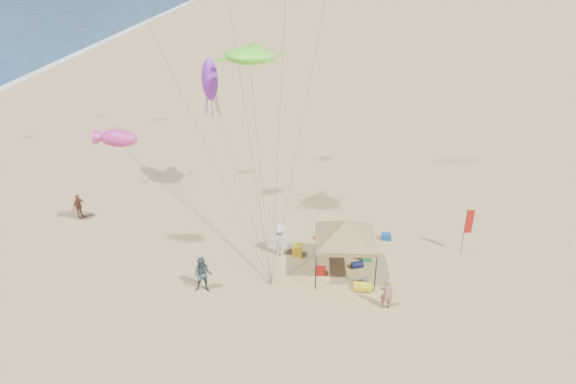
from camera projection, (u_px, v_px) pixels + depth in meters
The scene contains 18 objects.
ground at pixel (280, 292), 26.42m from camera, with size 280.00×280.00×0.00m, color tan.
canopy_tent at pixel (346, 222), 26.50m from camera, with size 5.83×5.83×3.61m.
feather_flag at pixel (468, 224), 28.58m from camera, with size 0.42×0.12×2.79m.
cooler_red at pixel (320, 271), 27.68m from camera, with size 0.54×0.38×0.38m, color red.
cooler_blue at pixel (386, 237), 30.66m from camera, with size 0.54×0.38×0.38m, color #11498E.
bag_navy at pixel (357, 265), 28.19m from camera, with size 0.36×0.36×0.60m, color #0C1238.
bag_orange at pixel (319, 236), 30.76m from camera, with size 0.36×0.36×0.60m, color #DB530C.
chair_green at pixel (367, 254), 28.77m from camera, with size 0.50×0.50×0.70m, color #1A9145.
chair_yellow at pixel (298, 250), 29.10m from camera, with size 0.50×0.50×0.70m, color gold.
crate_grey at pixel (365, 281), 26.99m from camera, with size 0.34×0.30×0.28m, color slate.
beach_cart at pixel (363, 287), 26.46m from camera, with size 0.90×0.50×0.24m, color gold.
person_near_a at pixel (386, 293), 25.00m from camera, with size 0.61×0.40×1.66m, color #9E6E5A.
person_near_b at pixel (203, 275), 26.07m from camera, with size 0.93×0.73×1.92m, color #3A474F.
person_near_c at pixel (280, 240), 28.91m from camera, with size 1.20×0.69×1.86m, color beige.
person_far_a at pixel (79, 206), 32.65m from camera, with size 0.94×0.39×1.61m, color #955639.
turtle_kite at pixel (249, 56), 28.45m from camera, with size 2.62×2.10×0.87m, color #60F92D.
fish_kite at pixel (119, 138), 26.68m from camera, with size 1.93×0.97×0.86m, color #CE2C8A.
squid_kite at pixel (210, 80), 31.01m from camera, with size 0.96×0.96×2.48m, color purple.
Camera 1 is at (3.23, -21.10, 16.34)m, focal length 33.57 mm.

